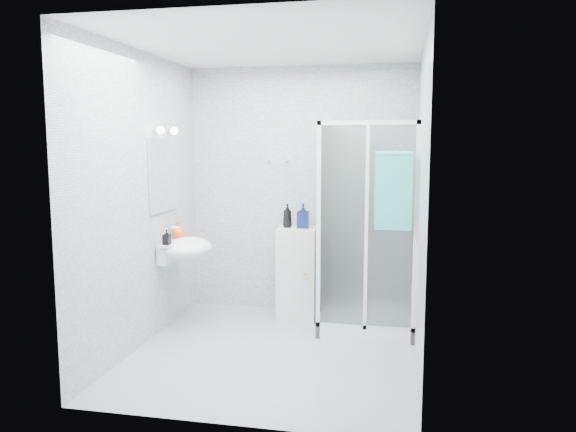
% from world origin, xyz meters
% --- Properties ---
extents(room, '(2.40, 2.60, 2.60)m').
position_xyz_m(room, '(0.00, 0.00, 1.30)').
color(room, silver).
rests_on(room, ground).
extents(shower_enclosure, '(0.90, 0.95, 2.00)m').
position_xyz_m(shower_enclosure, '(0.67, 0.77, 0.45)').
color(shower_enclosure, white).
rests_on(shower_enclosure, ground).
extents(wall_basin, '(0.46, 0.56, 0.35)m').
position_xyz_m(wall_basin, '(-0.99, 0.45, 0.80)').
color(wall_basin, white).
rests_on(wall_basin, ground).
extents(mirror, '(0.02, 0.60, 0.70)m').
position_xyz_m(mirror, '(-1.19, 0.45, 1.50)').
color(mirror, white).
rests_on(mirror, room).
extents(vanity_lights, '(0.10, 0.40, 0.08)m').
position_xyz_m(vanity_lights, '(-1.14, 0.45, 1.92)').
color(vanity_lights, silver).
rests_on(vanity_lights, room).
extents(wall_hooks, '(0.23, 0.06, 0.03)m').
position_xyz_m(wall_hooks, '(-0.25, 1.26, 1.62)').
color(wall_hooks, silver).
rests_on(wall_hooks, room).
extents(storage_cabinet, '(0.43, 0.43, 0.94)m').
position_xyz_m(storage_cabinet, '(0.01, 1.00, 0.47)').
color(storage_cabinet, silver).
rests_on(storage_cabinet, ground).
extents(hand_towel, '(0.32, 0.05, 0.68)m').
position_xyz_m(hand_towel, '(0.98, 0.36, 1.41)').
color(hand_towel, teal).
rests_on(hand_towel, shower_enclosure).
extents(shampoo_bottle_a, '(0.12, 0.12, 0.24)m').
position_xyz_m(shampoo_bottle_a, '(-0.09, 1.02, 1.07)').
color(shampoo_bottle_a, black).
rests_on(shampoo_bottle_a, storage_cabinet).
extents(shampoo_bottle_b, '(0.12, 0.12, 0.25)m').
position_xyz_m(shampoo_bottle_b, '(0.07, 1.02, 1.07)').
color(shampoo_bottle_b, '#0D184E').
rests_on(shampoo_bottle_b, storage_cabinet).
extents(soap_dispenser_orange, '(0.16, 0.16, 0.17)m').
position_xyz_m(soap_dispenser_orange, '(-1.11, 0.60, 0.95)').
color(soap_dispenser_orange, '#E75A1B').
rests_on(soap_dispenser_orange, wall_basin).
extents(soap_dispenser_black, '(0.07, 0.07, 0.14)m').
position_xyz_m(soap_dispenser_black, '(-1.08, 0.26, 0.93)').
color(soap_dispenser_black, black).
rests_on(soap_dispenser_black, wall_basin).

